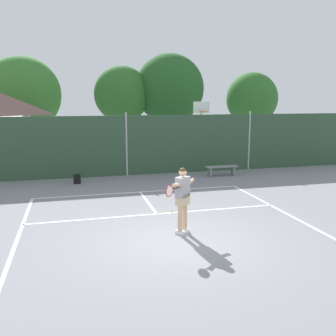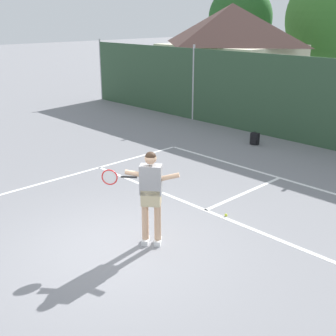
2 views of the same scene
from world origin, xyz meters
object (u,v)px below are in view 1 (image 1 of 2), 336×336
Objects in this scene: basketball_hoop at (201,125)px; courtside_bench at (222,168)px; backpack_black at (77,179)px; tennis_player at (182,195)px; tennis_ball at (172,211)px.

courtside_bench is at bearing -85.75° from basketball_hoop.
courtside_bench is (0.19, -2.56, -1.95)m from basketball_hoop.
courtside_bench is (6.86, 0.01, 0.17)m from backpack_black.
tennis_player reaches higher than tennis_ball.
basketball_hoop is at bearing 64.19° from tennis_ball.
basketball_hoop is 7.67× the size of backpack_black.
courtside_bench is (3.92, 5.15, 0.33)m from tennis_ball.
tennis_ball is at bearing -60.31° from backpack_black.
basketball_hoop is 7.45m from backpack_black.
tennis_player is at bearing -96.88° from tennis_ball.
tennis_player reaches higher than backpack_black.
courtside_bench is at bearing 59.77° from tennis_player.
tennis_player is 28.10× the size of tennis_ball.
courtside_bench is at bearing 52.72° from tennis_ball.
backpack_black is 0.29× the size of courtside_bench.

